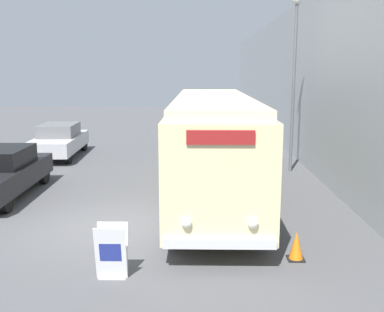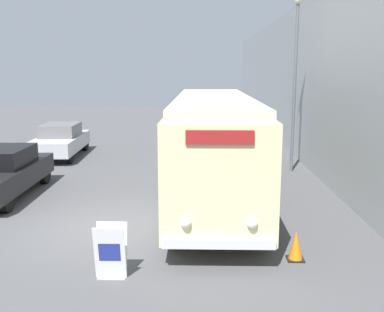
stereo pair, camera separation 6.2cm
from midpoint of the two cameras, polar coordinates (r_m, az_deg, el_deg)
ground_plane at (r=11.98m, az=-10.41°, el=-8.85°), size 80.00×80.00×0.00m
building_wall_right at (r=21.53m, az=13.74°, el=9.21°), size 0.30×60.00×7.04m
vintage_bus at (r=14.13m, az=2.82°, el=1.87°), size 2.41×10.94×3.22m
sign_board at (r=9.03m, az=-10.09°, el=-11.94°), size 0.60×0.40×1.08m
streetlamp at (r=18.13m, az=13.12°, el=11.73°), size 0.36×0.36×6.81m
parked_car_near at (r=15.63m, az=-22.90°, el=-1.89°), size 2.00×4.82×1.56m
parked_car_mid at (r=21.99m, az=-16.31°, el=1.94°), size 2.11×4.81×1.54m
traffic_cone at (r=10.02m, az=13.22°, el=-11.07°), size 0.36×0.36×0.63m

